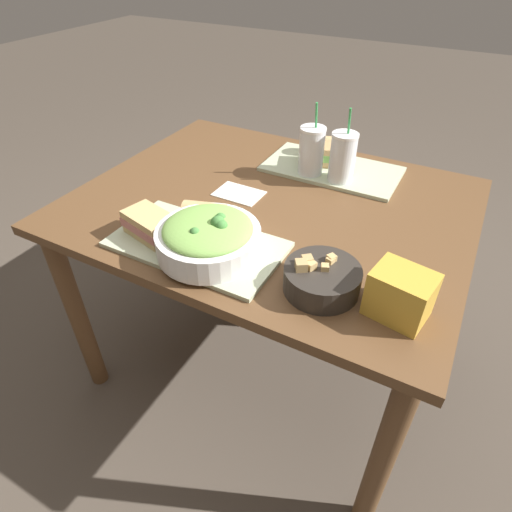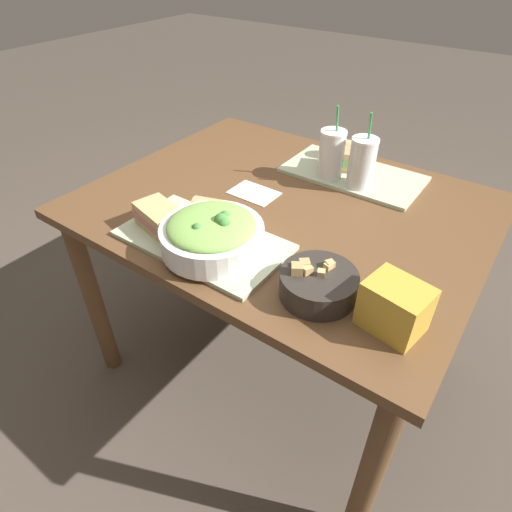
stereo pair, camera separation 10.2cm
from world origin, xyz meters
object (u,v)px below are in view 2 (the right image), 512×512
at_px(drink_cup_red, 362,164).
at_px(chip_bag, 395,307).
at_px(salad_bowl, 212,233).
at_px(soup_bowl, 318,283).
at_px(sandwich_near, 160,217).
at_px(baguette_far, 346,149).
at_px(baguette_near, 216,211).
at_px(sandwich_far, 344,159).
at_px(napkin_folded, 254,193).
at_px(drink_cup_dark, 331,156).

relative_size(drink_cup_red, chip_bag, 1.69).
height_order(salad_bowl, soup_bowl, salad_bowl).
bearing_deg(chip_bag, sandwich_near, -167.24).
bearing_deg(salad_bowl, baguette_far, 87.03).
relative_size(baguette_far, drink_cup_red, 0.52).
distance_m(soup_bowl, baguette_far, 0.71).
bearing_deg(baguette_near, drink_cup_red, -47.15).
xyz_separation_m(sandwich_near, sandwich_far, (0.24, 0.62, 0.00)).
xyz_separation_m(salad_bowl, napkin_folded, (-0.09, 0.30, -0.06)).
relative_size(drink_cup_red, napkin_folded, 1.60).
distance_m(soup_bowl, sandwich_far, 0.64).
height_order(soup_bowl, napkin_folded, soup_bowl).
distance_m(drink_cup_dark, chip_bag, 0.65).
height_order(baguette_far, drink_cup_dark, drink_cup_dark).
relative_size(sandwich_near, napkin_folded, 1.09).
xyz_separation_m(soup_bowl, baguette_near, (-0.37, 0.09, 0.01)).
xyz_separation_m(soup_bowl, chip_bag, (0.17, 0.00, 0.02)).
bearing_deg(baguette_near, sandwich_near, 119.46).
xyz_separation_m(sandwich_far, drink_cup_red, (0.10, -0.09, 0.04)).
bearing_deg(soup_bowl, salad_bowl, -177.29).
bearing_deg(baguette_near, napkin_folded, -13.19).
bearing_deg(baguette_far, salad_bowl, 162.45).
distance_m(sandwich_near, chip_bag, 0.65).
relative_size(baguette_near, drink_cup_dark, 0.58).
xyz_separation_m(salad_bowl, drink_cup_red, (0.16, 0.52, 0.03)).
bearing_deg(chip_bag, napkin_folded, 163.09).
distance_m(salad_bowl, soup_bowl, 0.30).
bearing_deg(napkin_folded, sandwich_far, 62.90).
relative_size(salad_bowl, sandwich_far, 1.66).
bearing_deg(napkin_folded, soup_bowl, -36.87).
relative_size(chip_bag, napkin_folded, 0.95).
bearing_deg(chip_bag, drink_cup_dark, 139.46).
height_order(sandwich_far, chip_bag, chip_bag).
height_order(drink_cup_red, chip_bag, drink_cup_red).
distance_m(soup_bowl, napkin_folded, 0.48).
height_order(salad_bowl, drink_cup_red, drink_cup_red).
height_order(sandwich_near, chip_bag, chip_bag).
bearing_deg(drink_cup_red, soup_bowl, -75.10).
xyz_separation_m(drink_cup_red, napkin_folded, (-0.25, -0.22, -0.08)).
height_order(salad_bowl, baguette_far, salad_bowl).
bearing_deg(drink_cup_red, sandwich_near, -122.42).
height_order(soup_bowl, baguette_near, soup_bowl).
height_order(sandwich_near, baguette_near, baguette_near).
xyz_separation_m(baguette_far, napkin_folded, (-0.13, -0.37, -0.04)).
xyz_separation_m(salad_bowl, sandwich_near, (-0.18, -0.01, -0.01)).
distance_m(sandwich_near, baguette_far, 0.72).
bearing_deg(sandwich_far, baguette_far, 92.33).
xyz_separation_m(baguette_near, baguette_far, (0.11, 0.58, 0.00)).
relative_size(soup_bowl, baguette_far, 1.43).
bearing_deg(salad_bowl, napkin_folded, 106.72).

